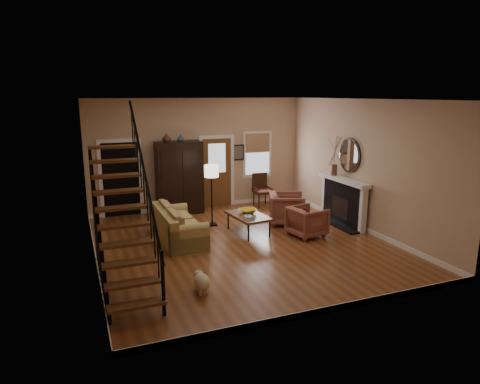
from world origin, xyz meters
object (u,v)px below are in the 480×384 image
object	(u,v)px
floor_lamp	(212,196)
side_chair	(262,190)
armoire	(179,178)
sofa	(179,225)
armchair_right	(287,209)
armchair_left	(307,221)
coffee_table	(248,224)

from	to	relation	value
floor_lamp	side_chair	bearing A→B (deg)	32.29
floor_lamp	side_chair	size ratio (longest dim) A/B	1.59
armoire	floor_lamp	distance (m)	1.60
armoire	sofa	world-z (taller)	armoire
armoire	side_chair	bearing A→B (deg)	-4.48
sofa	floor_lamp	bearing A→B (deg)	37.81
side_chair	sofa	bearing A→B (deg)	-145.42
sofa	side_chair	xyz separation A→B (m)	(3.16, 2.18, 0.13)
sofa	armoire	bearing A→B (deg)	74.88
floor_lamp	armoire	bearing A→B (deg)	108.33
sofa	floor_lamp	size ratio (longest dim) A/B	1.26
armoire	floor_lamp	size ratio (longest dim) A/B	1.30
armoire	side_chair	world-z (taller)	armoire
armchair_right	side_chair	size ratio (longest dim) A/B	0.90
armoire	armchair_left	bearing A→B (deg)	-53.08
armchair_right	side_chair	distance (m)	1.90
armoire	sofa	distance (m)	2.55
floor_lamp	side_chair	xyz separation A→B (m)	(2.05, 1.30, -0.30)
armchair_right	coffee_table	bearing A→B (deg)	129.15
armchair_left	armchair_right	world-z (taller)	armchair_right
coffee_table	floor_lamp	world-z (taller)	floor_lamp
coffee_table	armchair_right	size ratio (longest dim) A/B	1.36
sofa	coffee_table	size ratio (longest dim) A/B	1.63
sofa	armchair_right	world-z (taller)	armchair_right
coffee_table	side_chair	bearing A→B (deg)	58.00
floor_lamp	side_chair	distance (m)	2.45
armchair_left	armchair_right	xyz separation A→B (m)	(0.01, 1.09, 0.05)
armchair_left	side_chair	distance (m)	2.99
floor_lamp	side_chair	world-z (taller)	floor_lamp
armoire	coffee_table	distance (m)	2.83
armchair_right	sofa	bearing A→B (deg)	118.44
side_chair	armoire	bearing A→B (deg)	175.52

